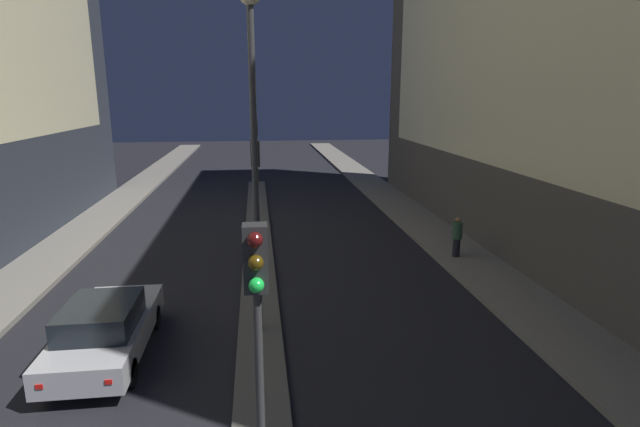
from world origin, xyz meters
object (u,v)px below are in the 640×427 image
(traffic_light_mid, at_px, (256,175))
(pedestrian_on_right_sidewalk, at_px, (457,236))
(car_left_lane, at_px, (106,329))
(traffic_light_far, at_px, (255,141))
(street_lamp, at_px, (253,100))
(traffic_light_near, at_px, (257,313))

(traffic_light_mid, bearing_deg, pedestrian_on_right_sidewalk, -1.83)
(car_left_lane, distance_m, pedestrian_on_right_sidewalk, 12.63)
(traffic_light_far, bearing_deg, car_left_lane, -100.73)
(traffic_light_mid, relative_size, street_lamp, 0.52)
(traffic_light_far, relative_size, street_lamp, 0.52)
(pedestrian_on_right_sidewalk, bearing_deg, traffic_light_far, 119.21)
(traffic_light_far, xyz_separation_m, car_left_lane, (-3.66, -19.32, -2.67))
(traffic_light_near, distance_m, traffic_light_far, 24.69)
(traffic_light_mid, bearing_deg, car_left_lane, -120.87)
(street_lamp, bearing_deg, traffic_light_near, -90.00)
(traffic_light_near, relative_size, street_lamp, 0.52)
(car_left_lane, bearing_deg, traffic_light_near, -55.75)
(traffic_light_far, bearing_deg, traffic_light_mid, -90.00)
(traffic_light_near, relative_size, pedestrian_on_right_sidewalk, 2.91)
(car_left_lane, bearing_deg, traffic_light_mid, 59.13)
(traffic_light_far, height_order, pedestrian_on_right_sidewalk, traffic_light_far)
(traffic_light_near, height_order, pedestrian_on_right_sidewalk, traffic_light_near)
(traffic_light_near, bearing_deg, car_left_lane, 124.25)
(traffic_light_far, height_order, car_left_lane, traffic_light_far)
(traffic_light_far, distance_m, car_left_lane, 19.84)
(pedestrian_on_right_sidewalk, bearing_deg, street_lamp, -146.27)
(traffic_light_far, bearing_deg, pedestrian_on_right_sidewalk, -60.79)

